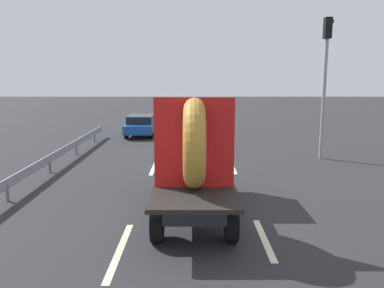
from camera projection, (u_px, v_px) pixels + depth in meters
The scene contains 9 objects.
ground_plane at pixel (205, 211), 11.06m from camera, with size 120.00×120.00×0.00m, color #28282B.
flatbed_truck at pixel (192, 153), 11.17m from camera, with size 2.02×5.55×3.28m.
distant_sedan at pixel (139, 125), 24.87m from camera, with size 1.71×3.98×1.30m.
traffic_light at pixel (323, 69), 17.41m from camera, with size 0.42×0.36×6.26m.
guardrail at pixel (62, 151), 17.14m from camera, with size 0.10×14.39×0.71m.
lane_dash_left_near at pixel (118, 250), 8.60m from camera, with size 2.95×0.16×0.01m, color beige.
lane_dash_left_far at pixel (152, 167), 16.45m from camera, with size 2.90×0.16×0.01m, color beige.
lane_dash_right_near at pixel (262, 239), 9.20m from camera, with size 2.41×0.16×0.01m, color beige.
lane_dash_right_far at pixel (231, 167), 16.33m from camera, with size 2.27×0.16×0.01m, color beige.
Camera 1 is at (-0.41, -10.56, 3.79)m, focal length 36.76 mm.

